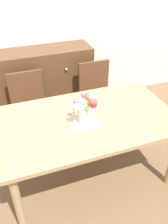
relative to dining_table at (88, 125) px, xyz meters
The scene contains 8 objects.
ground_plane 0.68m from the dining_table, ahead, with size 12.00×12.00×0.00m, color brown.
back_wall 1.76m from the dining_table, 90.00° to the left, with size 7.00×0.10×2.80m, color silver.
dining_table is the anchor object (origin of this frame).
chair_left 0.97m from the dining_table, 118.06° to the left, with size 0.42×0.42×0.90m.
chair_right 0.97m from the dining_table, 61.94° to the left, with size 0.42×0.42×0.90m.
dresser 1.35m from the dining_table, 97.90° to the left, with size 1.40×0.47×1.00m.
placemat 0.12m from the dining_table, 136.62° to the right, with size 0.27×0.27×0.01m, color #CCB789.
flower_vase 0.27m from the dining_table, 125.40° to the right, with size 0.23×0.20×0.28m.
Camera 1 is at (-0.67, -1.72, 2.11)m, focal length 38.43 mm.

